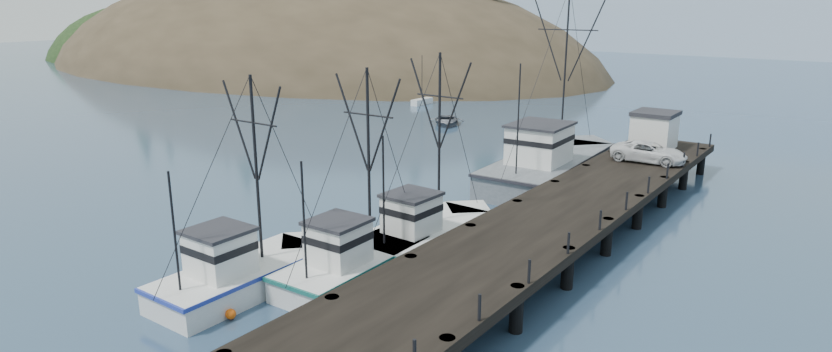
# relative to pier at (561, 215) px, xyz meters

# --- Properties ---
(ground) EXTENTS (400.00, 400.00, 0.00)m
(ground) POSITION_rel_pier_xyz_m (-14.00, -16.00, -1.69)
(ground) COLOR navy
(ground) RESTS_ON ground
(pier) EXTENTS (6.00, 44.00, 2.00)m
(pier) POSITION_rel_pier_xyz_m (0.00, 0.00, 0.00)
(pier) COLOR black
(pier) RESTS_ON ground
(headland) EXTENTS (134.80, 78.00, 51.00)m
(headland) POSITION_rel_pier_xyz_m (-88.95, 62.61, -6.24)
(headland) COLOR #382D1E
(headland) RESTS_ON ground
(distant_ridge) EXTENTS (360.00, 40.00, 26.00)m
(distant_ridge) POSITION_rel_pier_xyz_m (-4.00, 154.00, -1.69)
(distant_ridge) COLOR #9EB2C6
(distant_ridge) RESTS_ON ground
(distant_ridge_far) EXTENTS (180.00, 25.00, 18.00)m
(distant_ridge_far) POSITION_rel_pier_xyz_m (-54.00, 169.00, -1.69)
(distant_ridge_far) COLOR silver
(distant_ridge_far) RESTS_ON ground
(moored_sailboats) EXTENTS (21.92, 16.70, 6.35)m
(moored_sailboats) POSITION_rel_pier_xyz_m (-46.75, 41.55, -1.36)
(moored_sailboats) COLOR silver
(moored_sailboats) RESTS_ON ground
(trawler_near) EXTENTS (3.43, 9.87, 10.22)m
(trawler_near) POSITION_rel_pier_xyz_m (-5.91, -9.70, -0.87)
(trawler_near) COLOR silver
(trawler_near) RESTS_ON ground
(trawler_mid) EXTENTS (3.37, 9.88, 10.04)m
(trawler_mid) POSITION_rel_pier_xyz_m (-9.21, -13.59, -0.87)
(trawler_mid) COLOR silver
(trawler_mid) RESTS_ON ground
(trawler_far) EXTENTS (3.61, 10.18, 10.58)m
(trawler_far) POSITION_rel_pier_xyz_m (-5.60, -4.39, -0.87)
(trawler_far) COLOR silver
(trawler_far) RESTS_ON ground
(work_vessel) EXTENTS (5.66, 17.07, 14.07)m
(work_vessel) POSITION_rel_pier_xyz_m (-5.90, 11.74, -0.46)
(work_vessel) COLOR slate
(work_vessel) RESTS_ON ground
(pier_shed) EXTENTS (3.00, 3.20, 2.80)m
(pier_shed) POSITION_rel_pier_xyz_m (-0.54, 18.00, 1.73)
(pier_shed) COLOR silver
(pier_shed) RESTS_ON pier
(pickup_truck) EXTENTS (5.12, 2.59, 1.39)m
(pickup_truck) POSITION_rel_pier_xyz_m (0.53, 13.36, 1.00)
(pickup_truck) COLOR silver
(pickup_truck) RESTS_ON pier
(motorboat) EXTENTS (6.28, 6.72, 1.13)m
(motorboat) POSITION_rel_pier_xyz_m (-24.33, 25.80, -1.69)
(motorboat) COLOR slate
(motorboat) RESTS_ON ground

